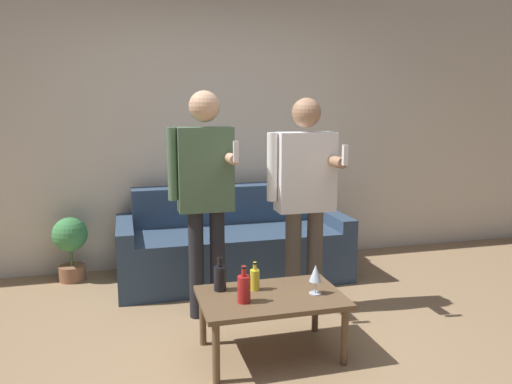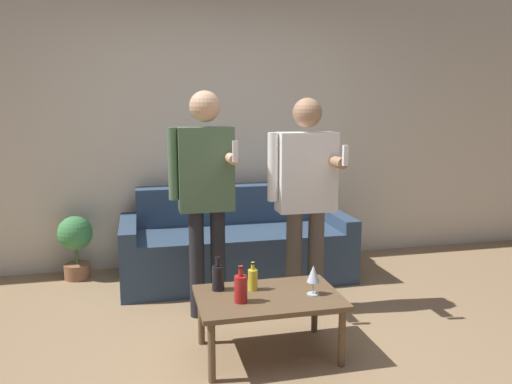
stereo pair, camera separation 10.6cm
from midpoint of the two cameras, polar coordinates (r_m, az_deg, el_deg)
The scene contains 11 objects.
ground_plane at distance 3.18m, azimuth 0.47°, elevation -19.23°, with size 16.00×16.00×0.00m, color #997A56.
wall_back at distance 4.86m, azimuth -6.25°, elevation 7.52°, with size 8.00×0.06×2.70m.
couch at distance 4.56m, azimuth -3.39°, elevation -6.06°, with size 2.02×0.85×0.80m.
coffee_table at distance 3.16m, azimuth 0.74°, elevation -12.46°, with size 0.88×0.57×0.39m.
bottle_orange at distance 3.20m, azimuth -5.10°, elevation -9.70°, with size 0.08×0.08×0.22m.
bottle_green at distance 3.20m, azimuth -1.10°, elevation -9.90°, with size 0.06×0.06×0.18m.
bottle_dark at distance 3.01m, azimuth -2.42°, elevation -10.92°, with size 0.08×0.08×0.22m.
wine_glass_near at distance 3.13m, azimuth 5.85°, elevation -9.31°, with size 0.08×0.08×0.19m.
person_standing_left at distance 3.57m, azimuth -6.69°, elevation 0.74°, with size 0.46×0.42×1.65m.
person_standing_right at distance 3.68m, azimuth 4.75°, elevation 0.32°, with size 0.51×0.42×1.60m.
potted_plant at distance 4.74m, azimuth -21.06°, elevation -5.40°, with size 0.30×0.30×0.57m.
Camera 1 is at (-0.79, -2.66, 1.55)m, focal length 35.00 mm.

